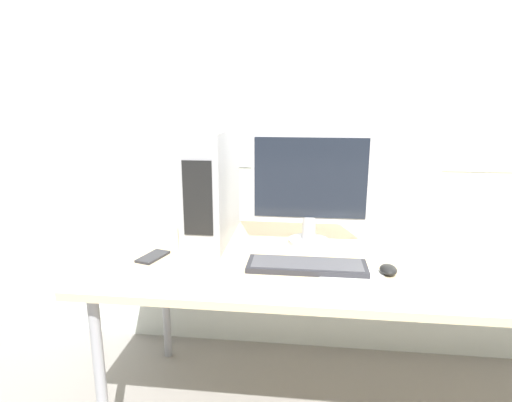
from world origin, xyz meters
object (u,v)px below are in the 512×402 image
Objects in this scene: monitor_main at (310,185)px; cell_phone at (153,257)px; keyboard at (307,266)px; pc_tower at (212,185)px; mouse at (388,270)px.

monitor_main is 3.20× the size of cell_phone.
monitor_main is 0.37m from keyboard.
pc_tower is 0.42m from monitor_main.
cell_phone is (-0.88, 0.05, -0.01)m from mouse.
monitor_main reaches higher than mouse.
mouse is 0.55× the size of cell_phone.
mouse is (0.70, -0.31, -0.22)m from pc_tower.
monitor_main is 0.47m from mouse.
mouse is at bearing -46.57° from monitor_main.
keyboard is at bearing 177.92° from mouse.
monitor_main reaches higher than keyboard.
monitor_main is 0.69m from cell_phone.
monitor_main is 1.12× the size of keyboard.
mouse is (0.29, -0.01, 0.00)m from keyboard.
pc_tower is at bearing 144.14° from keyboard.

